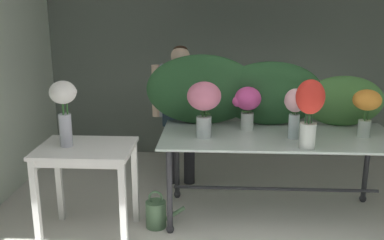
{
  "coord_description": "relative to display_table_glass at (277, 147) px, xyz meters",
  "views": [
    {
      "loc": [
        -0.27,
        -1.95,
        1.9
      ],
      "look_at": [
        -0.46,
        1.57,
        0.96
      ],
      "focal_mm": 39.88,
      "sensor_mm": 36.0,
      "label": 1
    }
  ],
  "objects": [
    {
      "name": "vase_rosy_hydrangea",
      "position": [
        -0.66,
        -0.11,
        0.43
      ],
      "size": [
        0.29,
        0.29,
        0.49
      ],
      "color": "silver",
      "rests_on": "display_table_glass"
    },
    {
      "name": "vase_fuchsia_tulips",
      "position": [
        -0.27,
        0.15,
        0.36
      ],
      "size": [
        0.27,
        0.24,
        0.4
      ],
      "color": "silver",
      "rests_on": "display_table_glass"
    },
    {
      "name": "foliage_backdrop",
      "position": [
        -0.18,
        0.33,
        0.42
      ],
      "size": [
        2.26,
        0.23,
        0.67
      ],
      "color": "#28562D",
      "rests_on": "display_table_glass"
    },
    {
      "name": "vase_scarlet_peonies",
      "position": [
        0.18,
        -0.36,
        0.45
      ],
      "size": [
        0.23,
        0.23,
        0.56
      ],
      "color": "silver",
      "rests_on": "display_table_glass"
    },
    {
      "name": "wall_back",
      "position": [
        -0.3,
        1.79,
        0.81
      ],
      "size": [
        4.86,
        0.12,
        2.98
      ],
      "primitive_type": "cube",
      "color": "slate",
      "rests_on": "ground"
    },
    {
      "name": "vase_white_roses_tall",
      "position": [
        -1.77,
        -0.43,
        0.47
      ],
      "size": [
        0.23,
        0.21,
        0.54
      ],
      "color": "silver",
      "rests_on": "side_table_white"
    },
    {
      "name": "side_table_white",
      "position": [
        -1.61,
        -0.43,
        0.01
      ],
      "size": [
        0.77,
        0.59,
        0.8
      ],
      "color": "white",
      "rests_on": "ground"
    },
    {
      "name": "vase_blush_roses",
      "position": [
        0.12,
        -0.1,
        0.38
      ],
      "size": [
        0.18,
        0.18,
        0.44
      ],
      "color": "silver",
      "rests_on": "display_table_glass"
    },
    {
      "name": "vase_sunset_ranunculus",
      "position": [
        0.74,
        -0.01,
        0.39
      ],
      "size": [
        0.24,
        0.24,
        0.42
      ],
      "color": "silver",
      "rests_on": "display_table_glass"
    },
    {
      "name": "display_table_glass",
      "position": [
        0.0,
        0.0,
        0.0
      ],
      "size": [
        2.08,
        0.91,
        0.8
      ],
      "color": "silver",
      "rests_on": "ground"
    },
    {
      "name": "watering_can",
      "position": [
        -1.07,
        -0.26,
        -0.55
      ],
      "size": [
        0.35,
        0.18,
        0.34
      ],
      "color": "#4C704C",
      "rests_on": "ground"
    },
    {
      "name": "ground_plane",
      "position": [
        -0.3,
        0.03,
        -0.68
      ],
      "size": [
        7.73,
        7.73,
        0.0
      ],
      "primitive_type": "plane",
      "color": "silver"
    },
    {
      "name": "florist",
      "position": [
        -0.93,
        0.73,
        0.25
      ],
      "size": [
        0.61,
        0.24,
        1.51
      ],
      "color": "#232328",
      "rests_on": "ground"
    }
  ]
}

